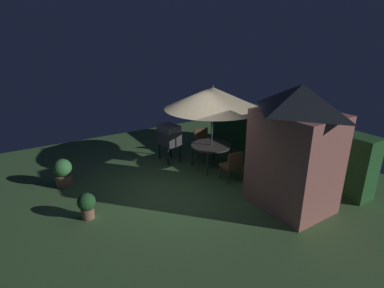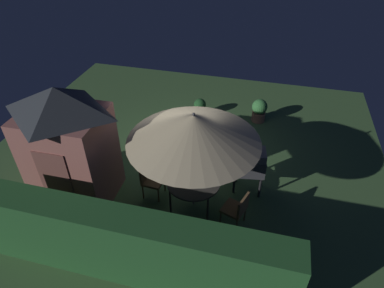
{
  "view_description": "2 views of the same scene",
  "coord_description": "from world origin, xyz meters",
  "px_view_note": "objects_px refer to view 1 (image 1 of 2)",
  "views": [
    {
      "loc": [
        6.21,
        -3.54,
        3.87
      ],
      "look_at": [
        -0.2,
        0.46,
        1.12
      ],
      "focal_mm": 28.12,
      "sensor_mm": 36.0,
      "label": 1
    },
    {
      "loc": [
        -2.04,
        6.76,
        5.9
      ],
      "look_at": [
        -0.43,
        0.52,
        1.05
      ],
      "focal_mm": 30.93,
      "sensor_mm": 36.0,
      "label": 2
    }
  ],
  "objects_px": {
    "potted_plant_by_grill": "(63,172)",
    "patio_umbrella": "(213,98)",
    "garden_shed": "(295,147)",
    "potted_plant_by_shed": "(87,204)",
    "chair_near_shed": "(202,140)",
    "bbq_grill": "(169,136)",
    "patio_table": "(211,147)",
    "chair_far_side": "(232,164)"
  },
  "relations": [
    {
      "from": "patio_table",
      "to": "chair_near_shed",
      "type": "bearing_deg",
      "value": 160.95
    },
    {
      "from": "garden_shed",
      "to": "potted_plant_by_grill",
      "type": "distance_m",
      "value": 6.0
    },
    {
      "from": "chair_near_shed",
      "to": "potted_plant_by_shed",
      "type": "xyz_separation_m",
      "value": [
        1.84,
        -4.29,
        -0.18
      ]
    },
    {
      "from": "garden_shed",
      "to": "chair_near_shed",
      "type": "relative_size",
      "value": 3.23
    },
    {
      "from": "patio_umbrella",
      "to": "chair_near_shed",
      "type": "distance_m",
      "value": 2.0
    },
    {
      "from": "patio_table",
      "to": "potted_plant_by_grill",
      "type": "bearing_deg",
      "value": -105.73
    },
    {
      "from": "bbq_grill",
      "to": "chair_near_shed",
      "type": "distance_m",
      "value": 1.24
    },
    {
      "from": "bbq_grill",
      "to": "chair_far_side",
      "type": "relative_size",
      "value": 1.33
    },
    {
      "from": "potted_plant_by_shed",
      "to": "potted_plant_by_grill",
      "type": "distance_m",
      "value": 1.93
    },
    {
      "from": "patio_umbrella",
      "to": "potted_plant_by_shed",
      "type": "height_order",
      "value": "patio_umbrella"
    },
    {
      "from": "patio_table",
      "to": "potted_plant_by_shed",
      "type": "xyz_separation_m",
      "value": [
        0.78,
        -3.92,
        -0.35
      ]
    },
    {
      "from": "chair_near_shed",
      "to": "potted_plant_by_shed",
      "type": "height_order",
      "value": "chair_near_shed"
    },
    {
      "from": "garden_shed",
      "to": "potted_plant_by_grill",
      "type": "bearing_deg",
      "value": -131.63
    },
    {
      "from": "patio_umbrella",
      "to": "potted_plant_by_grill",
      "type": "relative_size",
      "value": 3.66
    },
    {
      "from": "garden_shed",
      "to": "chair_near_shed",
      "type": "height_order",
      "value": "garden_shed"
    },
    {
      "from": "patio_table",
      "to": "bbq_grill",
      "type": "bearing_deg",
      "value": -144.88
    },
    {
      "from": "patio_umbrella",
      "to": "chair_far_side",
      "type": "distance_m",
      "value": 1.98
    },
    {
      "from": "patio_umbrella",
      "to": "chair_near_shed",
      "type": "height_order",
      "value": "patio_umbrella"
    },
    {
      "from": "garden_shed",
      "to": "bbq_grill",
      "type": "height_order",
      "value": "garden_shed"
    },
    {
      "from": "bbq_grill",
      "to": "chair_far_side",
      "type": "bearing_deg",
      "value": 18.6
    },
    {
      "from": "patio_umbrella",
      "to": "bbq_grill",
      "type": "height_order",
      "value": "patio_umbrella"
    },
    {
      "from": "potted_plant_by_grill",
      "to": "potted_plant_by_shed",
      "type": "bearing_deg",
      "value": 4.53
    },
    {
      "from": "patio_table",
      "to": "potted_plant_by_shed",
      "type": "bearing_deg",
      "value": -78.82
    },
    {
      "from": "garden_shed",
      "to": "potted_plant_by_shed",
      "type": "distance_m",
      "value": 4.84
    },
    {
      "from": "garden_shed",
      "to": "patio_table",
      "type": "bearing_deg",
      "value": -173.1
    },
    {
      "from": "garden_shed",
      "to": "bbq_grill",
      "type": "relative_size",
      "value": 2.42
    },
    {
      "from": "garden_shed",
      "to": "patio_table",
      "type": "distance_m",
      "value": 2.9
    },
    {
      "from": "patio_umbrella",
      "to": "potted_plant_by_shed",
      "type": "relative_size",
      "value": 4.63
    },
    {
      "from": "patio_umbrella",
      "to": "chair_near_shed",
      "type": "xyz_separation_m",
      "value": [
        -1.07,
        0.37,
        -1.65
      ]
    },
    {
      "from": "potted_plant_by_grill",
      "to": "patio_umbrella",
      "type": "bearing_deg",
      "value": 74.27
    },
    {
      "from": "bbq_grill",
      "to": "potted_plant_by_shed",
      "type": "relative_size",
      "value": 1.99
    },
    {
      "from": "patio_umbrella",
      "to": "chair_far_side",
      "type": "xyz_separation_m",
      "value": [
        1.09,
        -0.06,
        -1.65
      ]
    },
    {
      "from": "bbq_grill",
      "to": "potted_plant_by_grill",
      "type": "height_order",
      "value": "bbq_grill"
    },
    {
      "from": "garden_shed",
      "to": "potted_plant_by_shed",
      "type": "bearing_deg",
      "value": -115.13
    },
    {
      "from": "patio_umbrella",
      "to": "chair_far_side",
      "type": "relative_size",
      "value": 3.1
    },
    {
      "from": "garden_shed",
      "to": "bbq_grill",
      "type": "bearing_deg",
      "value": -163.61
    },
    {
      "from": "garden_shed",
      "to": "chair_far_side",
      "type": "height_order",
      "value": "garden_shed"
    },
    {
      "from": "patio_table",
      "to": "patio_umbrella",
      "type": "relative_size",
      "value": 0.44
    },
    {
      "from": "patio_umbrella",
      "to": "potted_plant_by_grill",
      "type": "bearing_deg",
      "value": -105.73
    },
    {
      "from": "potted_plant_by_grill",
      "to": "patio_table",
      "type": "bearing_deg",
      "value": 74.27
    },
    {
      "from": "bbq_grill",
      "to": "chair_far_side",
      "type": "height_order",
      "value": "bbq_grill"
    },
    {
      "from": "garden_shed",
      "to": "chair_near_shed",
      "type": "bearing_deg",
      "value": 179.51
    }
  ]
}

